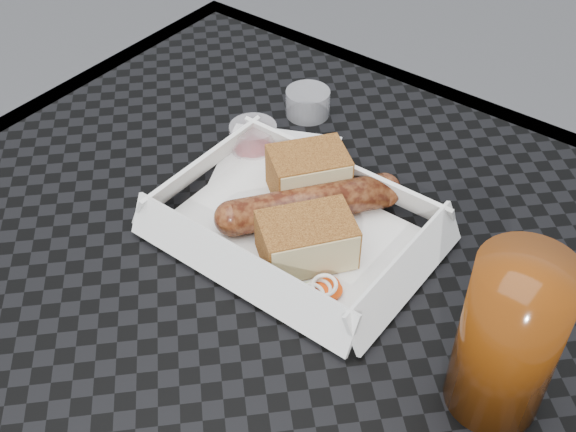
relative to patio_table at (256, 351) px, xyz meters
The scene contains 10 objects.
patio_table is the anchor object (origin of this frame).
food_tray 0.12m from the patio_table, 102.72° to the left, with size 0.22×0.15×0.00m, color white.
bratwurst 0.15m from the patio_table, 100.03° to the left, with size 0.12×0.15×0.03m.
bread_near 0.18m from the patio_table, 107.11° to the left, with size 0.07×0.05×0.05m, color brown.
bread_far 0.12m from the patio_table, 81.63° to the left, with size 0.08×0.05×0.04m, color brown.
veg_garnish 0.10m from the patio_table, 35.66° to the left, with size 0.03×0.03×0.00m.
napkin 0.20m from the patio_table, 121.73° to the left, with size 0.12×0.12×0.00m, color white.
condiment_cup_sauce 0.23m from the patio_table, 129.12° to the left, with size 0.05×0.05×0.03m, color maroon.
condiment_cup_empty 0.30m from the patio_table, 116.54° to the left, with size 0.05×0.05×0.03m, color silver.
drink_glass 0.25m from the patio_table, ahead, with size 0.07×0.07×0.14m, color #592607.
Camera 1 is at (0.27, -0.31, 1.22)m, focal length 45.00 mm.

